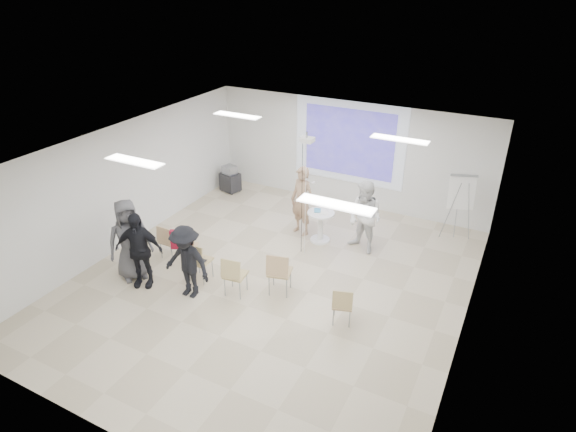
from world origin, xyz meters
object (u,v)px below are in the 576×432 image
at_px(laptop, 201,259).
at_px(av_cart, 230,180).
at_px(chair_left_inner, 198,259).
at_px(chair_center, 234,273).
at_px(player_right, 365,214).
at_px(chair_right_inner, 279,270).
at_px(audience_outer, 129,235).
at_px(pedestal_table, 320,225).
at_px(player_left, 302,197).
at_px(chair_far_left, 168,239).
at_px(audience_mid, 186,258).
at_px(flipchart_easel, 462,192).
at_px(chair_right_far, 342,303).
at_px(chair_left_mid, 188,246).
at_px(audience_left, 138,245).

bearing_deg(laptop, av_cart, -66.39).
bearing_deg(chair_left_inner, chair_center, -7.20).
relative_size(player_right, chair_right_inner, 2.00).
bearing_deg(chair_right_inner, audience_outer, -178.67).
bearing_deg(pedestal_table, player_left, 164.35).
xyz_separation_m(chair_far_left, audience_mid, (1.33, -0.95, 0.41)).
height_order(player_right, chair_far_left, player_right).
distance_m(chair_right_inner, audience_outer, 3.32).
distance_m(player_left, audience_outer, 4.26).
height_order(chair_left_inner, flipchart_easel, flipchart_easel).
xyz_separation_m(player_left, player_right, (1.71, -0.12, -0.03)).
relative_size(chair_right_far, laptop, 2.37).
bearing_deg(chair_far_left, audience_outer, -100.73).
bearing_deg(audience_mid, chair_right_far, 10.59).
bearing_deg(audience_outer, audience_mid, -54.33).
height_order(chair_left_inner, chair_right_far, chair_left_inner).
relative_size(chair_left_mid, laptop, 2.39).
bearing_deg(flipchart_easel, chair_right_far, -125.85).
relative_size(pedestal_table, chair_center, 0.95).
relative_size(audience_left, av_cart, 2.40).
bearing_deg(audience_outer, flipchart_easel, -14.65).
xyz_separation_m(player_right, chair_right_far, (0.56, -2.79, -0.51)).
height_order(chair_right_far, audience_mid, audience_mid).
distance_m(chair_left_mid, flipchart_easel, 6.69).
relative_size(player_right, av_cart, 2.42).
relative_size(pedestal_table, laptop, 2.53).
relative_size(chair_right_far, av_cart, 1.00).
bearing_deg(chair_left_mid, chair_far_left, 156.94).
bearing_deg(audience_left, audience_outer, 137.13).
xyz_separation_m(player_right, flipchart_easel, (1.88, 1.63, 0.28)).
bearing_deg(player_left, chair_left_inner, -93.38).
relative_size(chair_left_mid, flipchart_easel, 0.48).
xyz_separation_m(player_right, chair_left_inner, (-2.76, -2.88, -0.44)).
relative_size(chair_left_mid, audience_mid, 0.45).
relative_size(chair_center, chair_right_far, 1.12).
bearing_deg(chair_far_left, player_left, 49.02).
xyz_separation_m(chair_right_far, av_cart, (-5.36, 4.28, -0.11)).
bearing_deg(chair_far_left, pedestal_table, 40.27).
bearing_deg(audience_left, laptop, 14.42).
bearing_deg(chair_far_left, av_cart, 102.62).
bearing_deg(pedestal_table, av_cart, 157.42).
xyz_separation_m(chair_left_mid, av_cart, (-1.42, 3.91, -0.11)).
xyz_separation_m(player_right, audience_outer, (-4.14, -3.39, 0.05)).
xyz_separation_m(chair_left_mid, audience_mid, (0.76, -0.96, 0.43)).
distance_m(player_right, chair_right_inner, 2.71).
bearing_deg(chair_right_inner, laptop, 174.50).
bearing_deg(chair_far_left, chair_center, -13.35).
height_order(chair_right_far, laptop, chair_right_far).
xyz_separation_m(player_left, chair_left_inner, (-1.05, -2.99, -0.47)).
bearing_deg(chair_right_far, audience_outer, 169.63).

